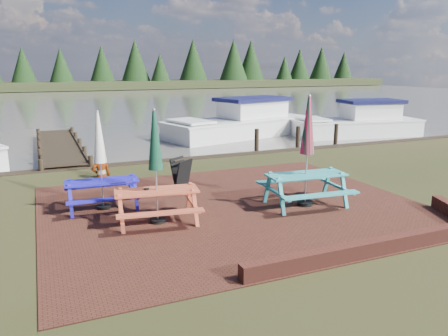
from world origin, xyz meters
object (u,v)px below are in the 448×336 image
chalkboard (181,175)px  boat_far (359,124)px  person (100,151)px  picnic_table_teal (306,169)px  jetty (60,145)px  picnic_table_red (156,185)px  picnic_table_blue (101,176)px  boat_near (242,124)px

chalkboard → boat_far: boat_far is taller
person → boat_far: bearing=-173.0°
person → chalkboard: bearing=112.6°
picnic_table_teal → person: 6.56m
picnic_table_teal → jetty: picnic_table_teal is taller
picnic_table_red → chalkboard: bearing=67.5°
chalkboard → person: bearing=87.9°
picnic_table_blue → jetty: size_ratio=0.26×
picnic_table_blue → jetty: (-0.52, 9.16, -0.72)m
chalkboard → person: person is taller
jetty → person: (0.92, -5.90, 0.72)m
picnic_table_red → boat_far: 16.32m
jetty → chalkboard: bearing=-72.4°
picnic_table_teal → chalkboard: 3.42m
person → jetty: bearing=-92.3°
picnic_table_blue → person: bearing=85.4°
picnic_table_blue → boat_far: 16.36m
boat_far → person: boat_far is taller
boat_near → person: size_ratio=5.11×
boat_near → picnic_table_teal: bearing=147.2°
picnic_table_blue → boat_near: picnic_table_blue is taller
picnic_table_teal → jetty: size_ratio=0.30×
chalkboard → jetty: 8.99m
jetty → boat_near: bearing=6.7°
boat_near → picnic_table_red: bearing=132.3°
boat_near → picnic_table_blue: bearing=125.4°
person → picnic_table_blue: bearing=71.7°
picnic_table_red → person: size_ratio=1.49×
picnic_table_blue → boat_far: bearing=31.1°
boat_far → person: size_ratio=4.15×
picnic_table_red → jetty: size_ratio=0.28×
picnic_table_red → picnic_table_blue: 1.76m
boat_far → picnic_table_blue: bearing=128.3°
chalkboard → jetty: chalkboard is taller
chalkboard → boat_far: size_ratio=0.14×
chalkboard → person: (-1.79, 2.67, 0.35)m
picnic_table_teal → boat_near: (3.92, 11.94, -0.49)m
picnic_table_teal → jetty: bearing=120.5°
chalkboard → jetty: size_ratio=0.11×
picnic_table_teal → boat_far: picnic_table_teal is taller
picnic_table_blue → jetty: 9.20m
chalkboard → boat_near: 11.57m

